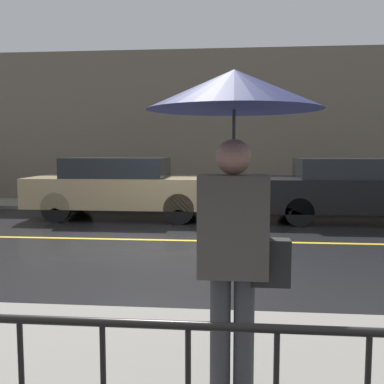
% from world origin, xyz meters
% --- Properties ---
extents(ground_plane, '(80.00, 80.00, 0.00)m').
position_xyz_m(ground_plane, '(0.00, 0.00, 0.00)').
color(ground_plane, black).
extents(sidewalk_far, '(28.00, 1.91, 0.10)m').
position_xyz_m(sidewalk_far, '(0.00, 4.81, 0.05)').
color(sidewalk_far, gray).
rests_on(sidewalk_far, ground_plane).
extents(lane_marking, '(25.20, 0.12, 0.01)m').
position_xyz_m(lane_marking, '(0.00, 0.00, 0.00)').
color(lane_marking, gold).
rests_on(lane_marking, ground_plane).
extents(building_storefront, '(28.00, 0.30, 4.78)m').
position_xyz_m(building_storefront, '(0.00, 5.92, 2.39)').
color(building_storefront, '#706656').
rests_on(building_storefront, ground_plane).
extents(pedestrian, '(1.10, 1.10, 2.11)m').
position_xyz_m(pedestrian, '(1.20, -5.44, 1.79)').
color(pedestrian, '#333338').
rests_on(pedestrian, sidewalk_near).
extents(car_tan, '(4.67, 1.79, 1.50)m').
position_xyz_m(car_tan, '(-1.54, 2.62, 0.78)').
color(car_tan, tan).
rests_on(car_tan, ground_plane).
extents(car_black, '(4.67, 1.83, 1.50)m').
position_xyz_m(car_black, '(4.06, 2.62, 0.77)').
color(car_black, black).
rests_on(car_black, ground_plane).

